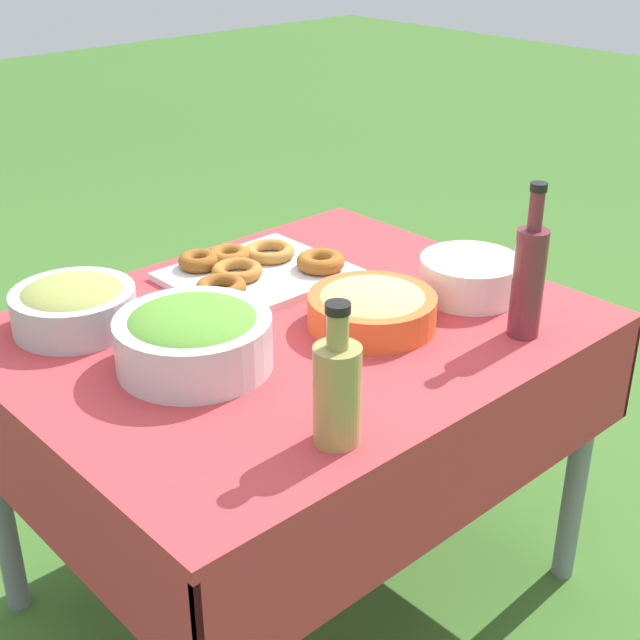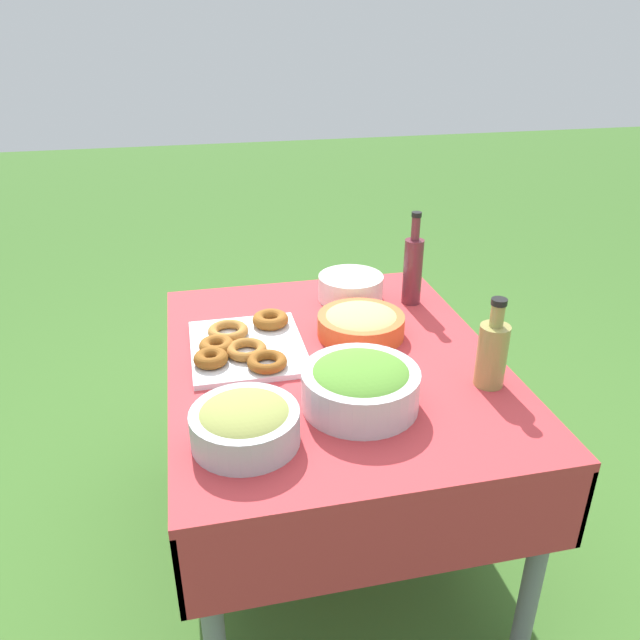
# 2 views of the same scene
# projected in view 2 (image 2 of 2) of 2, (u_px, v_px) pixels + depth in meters

# --- Properties ---
(ground_plane) EXTENTS (14.00, 14.00, 0.00)m
(ground_plane) POSITION_uv_depth(u_px,v_px,m) (332.00, 541.00, 2.03)
(ground_plane) COLOR #3D6B28
(picnic_table) EXTENTS (1.12, 0.90, 0.69)m
(picnic_table) POSITION_uv_depth(u_px,v_px,m) (333.00, 388.00, 1.77)
(picnic_table) COLOR #B73338
(picnic_table) RESTS_ON ground_plane
(salad_bowl) EXTENTS (0.28, 0.28, 0.12)m
(salad_bowl) POSITION_uv_depth(u_px,v_px,m) (360.00, 384.00, 1.49)
(salad_bowl) COLOR silver
(salad_bowl) RESTS_ON picnic_table
(pasta_bowl) EXTENTS (0.26, 0.26, 0.08)m
(pasta_bowl) POSITION_uv_depth(u_px,v_px,m) (361.00, 323.00, 1.83)
(pasta_bowl) COLOR #E05B28
(pasta_bowl) RESTS_ON picnic_table
(donut_platter) EXTENTS (0.39, 0.31, 0.05)m
(donut_platter) POSITION_uv_depth(u_px,v_px,m) (245.00, 345.00, 1.75)
(donut_platter) COLOR silver
(donut_platter) RESTS_ON picnic_table
(plate_stack) EXTENTS (0.21, 0.21, 0.08)m
(plate_stack) POSITION_uv_depth(u_px,v_px,m) (351.00, 288.00, 2.06)
(plate_stack) COLOR white
(plate_stack) RESTS_ON picnic_table
(olive_oil_bottle) EXTENTS (0.08, 0.08, 0.24)m
(olive_oil_bottle) POSITION_uv_depth(u_px,v_px,m) (492.00, 352.00, 1.56)
(olive_oil_bottle) COLOR #998E4C
(olive_oil_bottle) RESTS_ON picnic_table
(wine_bottle) EXTENTS (0.06, 0.06, 0.31)m
(wine_bottle) POSITION_uv_depth(u_px,v_px,m) (413.00, 268.00, 2.00)
(wine_bottle) COLOR maroon
(wine_bottle) RESTS_ON picnic_table
(olive_bowl) EXTENTS (0.24, 0.24, 0.10)m
(olive_bowl) POSITION_uv_depth(u_px,v_px,m) (245.00, 423.00, 1.36)
(olive_bowl) COLOR #B2B7BC
(olive_bowl) RESTS_ON picnic_table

